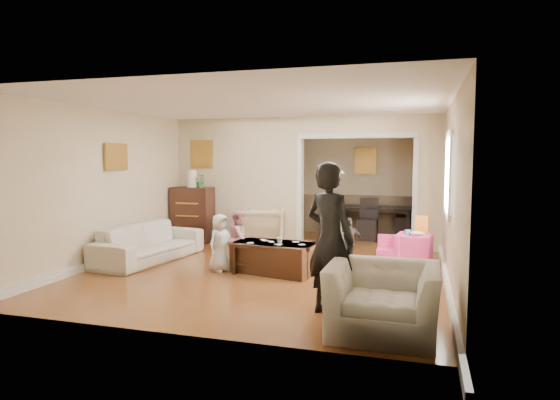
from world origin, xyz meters
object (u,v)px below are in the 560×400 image
(armchair_front, at_px, (383,300))
(play_table, at_px, (414,250))
(cyan_cup, at_px, (408,232))
(coffee_cup, at_px, (280,240))
(dining_table, at_px, (371,221))
(child_kneel_a, at_px, (220,243))
(dresser, at_px, (193,215))
(table_lamp, at_px, (192,179))
(child_kneel_b, at_px, (239,238))
(sofa, at_px, (149,243))
(armchair_back, at_px, (264,227))
(coffee_table, at_px, (274,258))
(child_toddler, at_px, (349,242))
(adult_person, at_px, (330,239))

(armchair_front, xyz_separation_m, play_table, (0.26, 3.26, -0.10))
(cyan_cup, bearing_deg, coffee_cup, -149.65)
(dining_table, xyz_separation_m, child_kneel_a, (-1.93, -4.15, 0.11))
(dresser, bearing_deg, coffee_cup, -40.27)
(coffee_cup, distance_m, cyan_cup, 2.17)
(armchair_front, distance_m, table_lamp, 6.14)
(child_kneel_b, bearing_deg, sofa, 85.79)
(child_kneel_a, bearing_deg, armchair_front, -104.39)
(child_kneel_a, bearing_deg, sofa, 98.98)
(armchair_back, bearing_deg, sofa, 39.54)
(coffee_table, height_order, child_toddler, child_toddler)
(dining_table, bearing_deg, coffee_table, -99.85)
(coffee_cup, xyz_separation_m, child_kneel_a, (-0.95, -0.10, -0.07))
(dresser, xyz_separation_m, cyan_cup, (4.44, -1.08, -0.01))
(dining_table, distance_m, child_toddler, 3.25)
(play_table, distance_m, adult_person, 3.01)
(armchair_back, height_order, play_table, armchair_back)
(armchair_front, xyz_separation_m, cyan_cup, (0.16, 3.21, 0.21))
(table_lamp, distance_m, dining_table, 4.13)
(coffee_table, bearing_deg, play_table, 27.88)
(armchair_back, xyz_separation_m, child_kneel_a, (-0.01, -2.18, 0.07))
(coffee_table, xyz_separation_m, cyan_cup, (1.97, 1.05, 0.33))
(table_lamp, distance_m, child_kneel_a, 2.93)
(dresser, relative_size, play_table, 2.11)
(dining_table, relative_size, child_toddler, 2.38)
(play_table, distance_m, dining_table, 3.07)
(sofa, height_order, armchair_front, armchair_front)
(coffee_table, distance_m, child_kneel_b, 0.79)
(play_table, xyz_separation_m, dining_table, (-0.99, 2.90, 0.08))
(table_lamp, distance_m, play_table, 4.78)
(child_kneel_a, height_order, child_kneel_b, child_kneel_b)
(adult_person, height_order, child_kneel_a, adult_person)
(armchair_front, relative_size, coffee_cup, 10.56)
(table_lamp, height_order, child_kneel_a, table_lamp)
(armchair_back, distance_m, child_toddler, 2.29)
(armchair_front, xyz_separation_m, child_kneel_a, (-2.66, 2.01, 0.09))
(table_lamp, bearing_deg, coffee_table, -40.73)
(dining_table, bearing_deg, adult_person, -83.67)
(cyan_cup, height_order, dining_table, dining_table)
(dresser, bearing_deg, armchair_front, -45.02)
(adult_person, distance_m, child_kneel_b, 2.79)
(coffee_table, height_order, play_table, play_table)
(dining_table, xyz_separation_m, child_toddler, (-0.03, -3.25, 0.07))
(armchair_back, xyz_separation_m, dresser, (-1.63, 0.10, 0.19))
(child_kneel_a, xyz_separation_m, child_kneel_b, (0.15, 0.45, 0.01))
(table_lamp, bearing_deg, sofa, -85.83)
(adult_person, distance_m, child_toddler, 2.51)
(armchair_back, height_order, child_toddler, child_toddler)
(child_kneel_b, bearing_deg, armchair_back, -2.63)
(armchair_back, distance_m, table_lamp, 1.89)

